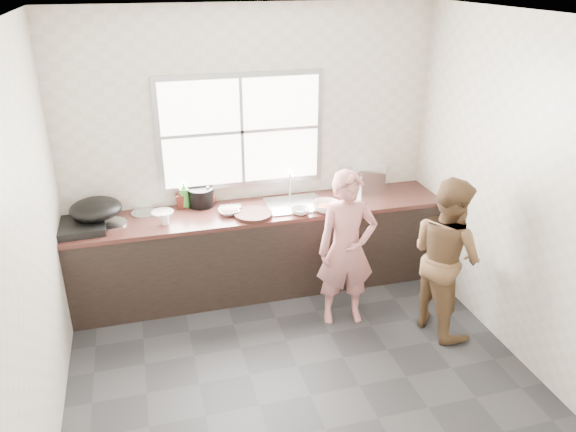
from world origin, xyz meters
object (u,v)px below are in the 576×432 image
object	(u,v)px
glass_jar	(165,219)
pot_lid_left	(111,223)
bowl_held	(300,210)
burner	(79,226)
person_side	(446,256)
wok	(96,209)
pot_lid_right	(145,213)
bowl_crabs	(326,207)
bottle_green	(184,195)
bottle_brown_short	(208,196)
black_pot	(201,197)
bottle_brown_tall	(181,199)
dish_rack	(365,176)
bowl_mince	(229,212)
plate_food	(162,212)
cutting_board	(253,215)
woman	(346,254)

from	to	relation	value
glass_jar	pot_lid_left	distance (m)	0.49
bowl_held	burner	world-z (taller)	bowl_held
person_side	wok	size ratio (longest dim) A/B	3.11
person_side	glass_jar	xyz separation A→B (m)	(-2.28, 0.97, 0.20)
bowl_held	pot_lid_right	size ratio (longest dim) A/B	0.88
person_side	bowl_crabs	size ratio (longest dim) A/B	6.64
bottle_green	burner	xyz separation A→B (m)	(-0.95, -0.26, -0.10)
bottle_brown_short	burner	world-z (taller)	bottle_brown_short
bowl_crabs	burner	xyz separation A→B (m)	(-2.23, 0.18, -0.00)
bottle_green	bowl_crabs	bearing A→B (deg)	-18.99
person_side	black_pot	bearing A→B (deg)	44.05
bottle_brown_tall	dish_rack	bearing A→B (deg)	0.00
black_pot	bottle_brown_short	world-z (taller)	black_pot
bowl_crabs	wok	size ratio (longest dim) A/B	0.47
bowl_mince	pot_lid_right	world-z (taller)	bowl_mince
bowl_held	plate_food	size ratio (longest dim) A/B	1.06
bowl_mince	bottle_brown_tall	size ratio (longest dim) A/B	1.08
bottle_brown_tall	bowl_mince	bearing A→B (deg)	-33.21
cutting_board	black_pot	xyz separation A→B (m)	(-0.43, 0.38, 0.07)
burner	pot_lid_left	xyz separation A→B (m)	(0.27, 0.05, -0.03)
bowl_mince	bottle_brown_short	world-z (taller)	bottle_brown_short
plate_food	person_side	bearing A→B (deg)	-28.21
bowl_mince	bowl_held	xyz separation A→B (m)	(0.65, -0.17, 0.01)
woman	person_side	size ratio (longest dim) A/B	0.94
cutting_board	bowl_crabs	world-z (taller)	bowl_crabs
person_side	bowl_mince	distance (m)	2.00
bowl_mince	bottle_brown_tall	bearing A→B (deg)	146.79
dish_rack	pot_lid_right	size ratio (longest dim) A/B	1.43
woman	bottle_brown_tall	xyz separation A→B (m)	(-1.33, 0.98, 0.28)
black_pot	dish_rack	world-z (taller)	dish_rack
dish_rack	bottle_green	bearing A→B (deg)	156.05
dish_rack	pot_lid_left	size ratio (longest dim) A/B	1.28
pot_lid_left	bowl_crabs	bearing A→B (deg)	-6.63
cutting_board	pot_lid_right	size ratio (longest dim) A/B	1.41
bowl_held	bottle_brown_tall	bearing A→B (deg)	157.47
plate_food	bottle_green	xyz separation A→B (m)	(0.22, 0.08, 0.12)
bottle_green	dish_rack	xyz separation A→B (m)	(1.85, 0.00, 0.00)
woman	black_pot	world-z (taller)	woman
black_pot	plate_food	distance (m)	0.40
wok	pot_lid_left	size ratio (longest dim) A/B	1.64
bottle_brown_short	person_side	bearing A→B (deg)	-35.45
glass_jar	burner	size ratio (longest dim) A/B	0.22
bowl_held	plate_food	world-z (taller)	bowl_held
bowl_held	bottle_brown_tall	world-z (taller)	bottle_brown_tall
plate_food	burner	world-z (taller)	burner
glass_jar	pot_lid_left	world-z (taller)	glass_jar
woman	wok	size ratio (longest dim) A/B	2.93
pot_lid_left	person_side	bearing A→B (deg)	-21.78
plate_food	bottle_brown_short	size ratio (longest dim) A/B	1.19
black_pot	dish_rack	bearing A→B (deg)	0.00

